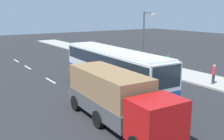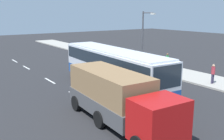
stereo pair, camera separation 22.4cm
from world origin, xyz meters
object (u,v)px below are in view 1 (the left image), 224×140
cargo_truck (116,97)px  pedestrian_near_curb (168,60)px  pedestrian_at_crossing (214,73)px  car_silver_hatch (99,60)px  street_lamp (145,36)px  coach_bus (113,65)px

cargo_truck → pedestrian_near_curb: (-7.94, 12.27, -0.39)m
pedestrian_near_curb → pedestrian_at_crossing: size_ratio=1.05×
pedestrian_near_curb → pedestrian_at_crossing: bearing=-178.2°
car_silver_hatch → pedestrian_at_crossing: (12.45, 3.93, 0.37)m
cargo_truck → pedestrian_near_curb: cargo_truck is taller
pedestrian_at_crossing → street_lamp: bearing=9.9°
coach_bus → car_silver_hatch: coach_bus is taller
coach_bus → car_silver_hatch: (-8.77, 3.98, -1.32)m
cargo_truck → street_lamp: street_lamp is taller
coach_bus → cargo_truck: bearing=-29.6°
car_silver_hatch → street_lamp: street_lamp is taller
street_lamp → pedestrian_at_crossing: bearing=5.5°
cargo_truck → street_lamp: (-9.88, 10.59, 2.15)m
coach_bus → cargo_truck: 6.48m
cargo_truck → pedestrian_near_curb: 14.62m
pedestrian_near_curb → street_lamp: street_lamp is taller
cargo_truck → pedestrian_at_crossing: size_ratio=4.97×
coach_bus → street_lamp: size_ratio=2.03×
car_silver_hatch → pedestrian_near_curb: pedestrian_near_curb is taller
car_silver_hatch → pedestrian_near_curb: size_ratio=2.71×
pedestrian_at_crossing → street_lamp: street_lamp is taller
cargo_truck → coach_bus: bearing=150.0°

